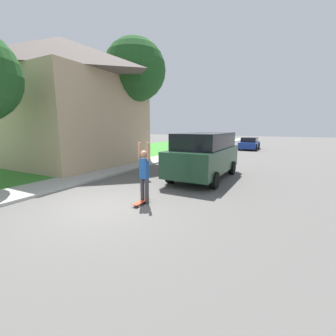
{
  "coord_description": "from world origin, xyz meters",
  "views": [
    {
      "loc": [
        4.95,
        -4.89,
        2.43
      ],
      "look_at": [
        1.0,
        2.48,
        0.9
      ],
      "focal_mm": 24.0,
      "sensor_mm": 36.0,
      "label": 1
    }
  ],
  "objects_px": {
    "lawn_tree_far": "(135,71)",
    "suv_parked": "(205,154)",
    "skateboarder": "(144,173)",
    "skateboard": "(141,202)",
    "car_down_street": "(249,144)"
  },
  "relations": [
    {
      "from": "lawn_tree_far",
      "to": "suv_parked",
      "type": "relative_size",
      "value": 1.58
    },
    {
      "from": "skateboarder",
      "to": "skateboard",
      "type": "height_order",
      "value": "skateboarder"
    },
    {
      "from": "skateboard",
      "to": "suv_parked",
      "type": "bearing_deg",
      "value": 83.35
    },
    {
      "from": "car_down_street",
      "to": "lawn_tree_far",
      "type": "bearing_deg",
      "value": -112.44
    },
    {
      "from": "car_down_street",
      "to": "skateboard",
      "type": "height_order",
      "value": "car_down_street"
    },
    {
      "from": "lawn_tree_far",
      "to": "skateboarder",
      "type": "bearing_deg",
      "value": -52.6
    },
    {
      "from": "suv_parked",
      "to": "skateboarder",
      "type": "distance_m",
      "value": 4.4
    },
    {
      "from": "car_down_street",
      "to": "skateboard",
      "type": "bearing_deg",
      "value": -90.59
    },
    {
      "from": "lawn_tree_far",
      "to": "skateboarder",
      "type": "xyz_separation_m",
      "value": [
        5.32,
        -6.96,
        -5.06
      ]
    },
    {
      "from": "suv_parked",
      "to": "car_down_street",
      "type": "bearing_deg",
      "value": 91.14
    },
    {
      "from": "car_down_street",
      "to": "skateboard",
      "type": "xyz_separation_m",
      "value": [
        -0.21,
        -20.43,
        -0.55
      ]
    },
    {
      "from": "suv_parked",
      "to": "car_down_street",
      "type": "xyz_separation_m",
      "value": [
        -0.32,
        15.91,
        -0.55
      ]
    },
    {
      "from": "car_down_street",
      "to": "skateboarder",
      "type": "relative_size",
      "value": 2.06
    },
    {
      "from": "skateboarder",
      "to": "suv_parked",
      "type": "bearing_deg",
      "value": 83.54
    },
    {
      "from": "lawn_tree_far",
      "to": "skateboard",
      "type": "distance_m",
      "value": 10.7
    }
  ]
}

